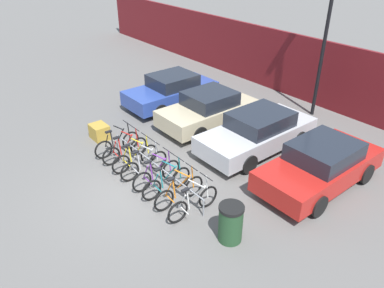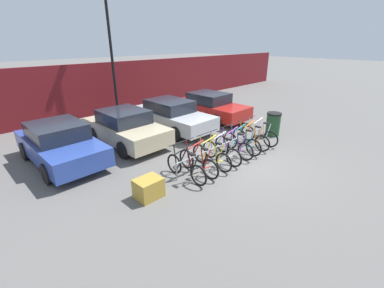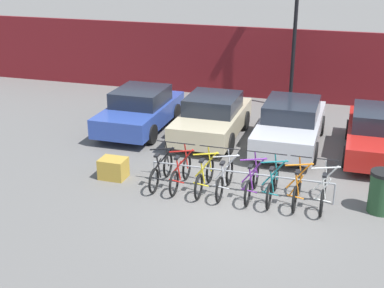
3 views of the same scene
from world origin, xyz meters
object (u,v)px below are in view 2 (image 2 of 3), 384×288
(bicycle_black, at_px, (186,168))
(bicycle_yellow, at_px, (211,156))
(bicycle_silver, at_px, (221,152))
(cargo_crate, at_px, (149,188))
(bike_rack, at_px, (225,145))
(bicycle_white, at_px, (259,135))
(car_silver, at_px, (171,115))
(car_beige, at_px, (126,128))
(car_red, at_px, (210,106))
(trash_bin, at_px, (273,124))
(bicycle_teal, at_px, (242,143))
(bicycle_purple, at_px, (233,146))
(bicycle_red, at_px, (198,163))
(car_blue, at_px, (60,143))
(bicycle_orange, at_px, (251,139))
(lamp_post, at_px, (111,45))

(bicycle_black, distance_m, bicycle_yellow, 1.18)
(bicycle_silver, height_order, cargo_crate, bicycle_silver)
(bike_rack, bearing_deg, bicycle_white, -4.10)
(car_silver, bearing_deg, car_beige, -177.69)
(cargo_crate, bearing_deg, car_silver, 43.13)
(car_red, xyz_separation_m, trash_bin, (0.02, -3.71, -0.17))
(car_red, relative_size, cargo_crate, 6.02)
(bicycle_teal, height_order, bicycle_white, same)
(bicycle_silver, distance_m, trash_bin, 3.76)
(trash_bin, distance_m, cargo_crate, 6.85)
(bicycle_purple, height_order, car_silver, car_silver)
(bicycle_red, height_order, car_red, car_red)
(bicycle_yellow, bearing_deg, bicycle_silver, 2.16)
(bicycle_yellow, height_order, car_blue, car_blue)
(car_silver, bearing_deg, bicycle_teal, -88.65)
(cargo_crate, bearing_deg, bike_rack, 2.31)
(bicycle_red, relative_size, car_blue, 0.42)
(bicycle_teal, relative_size, bicycle_orange, 1.00)
(bicycle_orange, distance_m, car_silver, 4.02)
(bicycle_yellow, xyz_separation_m, trash_bin, (4.29, 0.11, 0.14))
(car_blue, bearing_deg, bicycle_black, -60.82)
(car_beige, bearing_deg, bicycle_silver, -70.32)
(bicycle_purple, distance_m, bicycle_orange, 1.12)
(bicycle_black, height_order, trash_bin, bicycle_black)
(car_beige, xyz_separation_m, lamp_post, (1.98, 4.13, 3.05))
(bike_rack, height_order, bicycle_purple, bicycle_purple)
(bicycle_white, relative_size, trash_bin, 1.66)
(bike_rack, xyz_separation_m, bicycle_purple, (0.33, -0.15, -0.12))
(lamp_post, bearing_deg, bicycle_purple, -89.33)
(car_silver, bearing_deg, bicycle_red, -120.14)
(lamp_post, bearing_deg, bicycle_silver, -94.33)
(bicycle_orange, height_order, car_blue, car_blue)
(car_silver, distance_m, lamp_post, 5.08)
(car_silver, bearing_deg, bike_rack, -101.21)
(car_silver, xyz_separation_m, lamp_post, (-0.51, 4.03, 3.05))
(car_silver, xyz_separation_m, cargo_crate, (-4.20, -3.94, -0.42))
(bicycle_black, bearing_deg, trash_bin, 1.96)
(bike_rack, height_order, bicycle_yellow, bicycle_yellow)
(bicycle_black, bearing_deg, bicycle_orange, 0.86)
(bicycle_yellow, xyz_separation_m, car_blue, (-3.37, 3.92, 0.31))
(bicycle_purple, xyz_separation_m, car_silver, (0.42, 3.95, 0.31))
(bicycle_white, xyz_separation_m, car_silver, (-1.32, 3.95, 0.31))
(bicycle_black, relative_size, bicycle_purple, 1.00)
(bicycle_purple, xyz_separation_m, car_blue, (-4.60, 3.92, 0.31))
(bike_rack, xyz_separation_m, bicycle_white, (2.08, -0.15, -0.12))
(car_blue, relative_size, car_red, 0.96)
(bicycle_silver, bearing_deg, bicycle_orange, 2.58)
(bicycle_silver, xyz_separation_m, car_silver, (1.12, 3.95, 0.31))
(bicycle_yellow, bearing_deg, cargo_crate, -178.04)
(car_blue, distance_m, trash_bin, 8.56)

